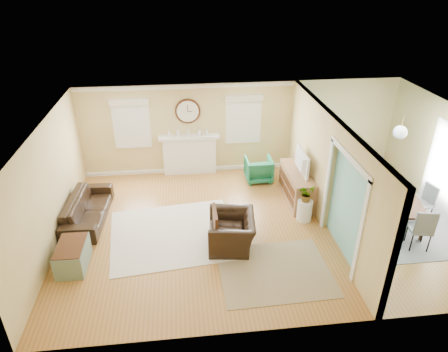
{
  "coord_description": "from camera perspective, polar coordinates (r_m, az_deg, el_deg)",
  "views": [
    {
      "loc": [
        -1.69,
        -7.57,
        5.41
      ],
      "look_at": [
        -0.8,
        0.3,
        1.2
      ],
      "focal_mm": 32.0,
      "sensor_mm": 36.0,
      "label": 1
    }
  ],
  "objects": [
    {
      "name": "credenza",
      "position": [
        10.38,
        10.36,
        -1.38
      ],
      "size": [
        0.56,
        1.64,
        0.8
      ],
      "color": "#A97A53",
      "rests_on": "floor"
    },
    {
      "name": "wall_clock",
      "position": [
        11.12,
        -5.21,
        9.21
      ],
      "size": [
        0.7,
        0.07,
        0.7
      ],
      "color": "#4B2A14",
      "rests_on": "wall_back"
    },
    {
      "name": "rug_grey",
      "position": [
        10.45,
        22.91,
        -5.66
      ],
      "size": [
        2.54,
        3.17,
        0.01
      ],
      "primitive_type": "cube",
      "color": "gray",
      "rests_on": "floor"
    },
    {
      "name": "wall_back",
      "position": [
        11.47,
        2.47,
        6.96
      ],
      "size": [
        9.0,
        0.02,
        2.6
      ],
      "primitive_type": "cube",
      "color": "tan",
      "rests_on": "ground"
    },
    {
      "name": "ceiling",
      "position": [
        8.25,
        5.82,
        7.93
      ],
      "size": [
        9.0,
        6.0,
        0.02
      ],
      "primitive_type": "cube",
      "color": "white",
      "rests_on": "wall_back"
    },
    {
      "name": "trunk",
      "position": [
        8.68,
        -20.82,
        -10.58
      ],
      "size": [
        0.55,
        0.9,
        0.52
      ],
      "color": "gray",
      "rests_on": "floor"
    },
    {
      "name": "dining_chair_w",
      "position": [
        9.88,
        20.39,
        -3.22
      ],
      "size": [
        0.54,
        0.54,
        0.98
      ],
      "color": "white",
      "rests_on": "floor"
    },
    {
      "name": "rug_cream",
      "position": [
        9.21,
        -7.17,
        -8.19
      ],
      "size": [
        3.03,
        2.7,
        0.01
      ],
      "primitive_type": "cube",
      "rotation": [
        0.0,
        0.0,
        0.11
      ],
      "color": "beige",
      "rests_on": "floor"
    },
    {
      "name": "eames_chair",
      "position": [
        8.61,
        1.09,
        -7.91
      ],
      "size": [
        1.09,
        1.21,
        0.72
      ],
      "primitive_type": "imported",
      "rotation": [
        0.0,
        0.0,
        -1.69
      ],
      "color": "black",
      "rests_on": "floor"
    },
    {
      "name": "wall_front",
      "position": [
        6.38,
        10.82,
        -12.77
      ],
      "size": [
        9.0,
        0.02,
        2.6
      ],
      "primitive_type": "cube",
      "color": "tan",
      "rests_on": "ground"
    },
    {
      "name": "dining_chair_n",
      "position": [
        11.01,
        20.79,
        0.11
      ],
      "size": [
        0.47,
        0.47,
        1.01
      ],
      "color": "gray",
      "rests_on": "floor"
    },
    {
      "name": "green_chair",
      "position": [
        11.21,
        4.97,
        0.98
      ],
      "size": [
        0.73,
        0.75,
        0.67
      ],
      "primitive_type": "imported",
      "rotation": [
        0.0,
        0.0,
        3.15
      ],
      "color": "#167248",
      "rests_on": "floor"
    },
    {
      "name": "rug_jute",
      "position": [
        8.23,
        7.22,
        -13.3
      ],
      "size": [
        2.23,
        1.85,
        0.01
      ],
      "primitive_type": "cube",
      "rotation": [
        0.0,
        0.0,
        0.03
      ],
      "color": "#94835F",
      "rests_on": "floor"
    },
    {
      "name": "dining_table",
      "position": [
        10.29,
        23.22,
        -4.23
      ],
      "size": [
        1.35,
        1.95,
        0.63
      ],
      "primitive_type": "imported",
      "rotation": [
        0.0,
        0.0,
        1.35
      ],
      "color": "#4B2A14",
      "rests_on": "floor"
    },
    {
      "name": "tv",
      "position": [
        10.06,
        10.59,
        2.02
      ],
      "size": [
        0.14,
        0.99,
        0.57
      ],
      "primitive_type": "imported",
      "rotation": [
        0.0,
        0.0,
        1.56
      ],
      "color": "black",
      "rests_on": "credenza"
    },
    {
      "name": "fireplace",
      "position": [
        11.51,
        -4.93,
        3.16
      ],
      "size": [
        1.7,
        0.3,
        1.17
      ],
      "color": "white",
      "rests_on": "ground"
    },
    {
      "name": "partition",
      "position": [
        9.4,
        14.16,
        1.54
      ],
      "size": [
        0.17,
        6.0,
        2.6
      ],
      "color": "tan",
      "rests_on": "ground"
    },
    {
      "name": "garden_stool",
      "position": [
        9.66,
        11.43,
        -4.83
      ],
      "size": [
        0.35,
        0.35,
        0.52
      ],
      "primitive_type": "cylinder",
      "color": "white",
      "rests_on": "floor"
    },
    {
      "name": "sofa",
      "position": [
        9.99,
        -18.87,
        -4.44
      ],
      "size": [
        0.91,
        2.11,
        0.6
      ],
      "primitive_type": "imported",
      "rotation": [
        0.0,
        0.0,
        1.52
      ],
      "color": "black",
      "rests_on": "floor"
    },
    {
      "name": "window_left",
      "position": [
        11.25,
        -13.14,
        7.78
      ],
      "size": [
        1.05,
        0.13,
        1.42
      ],
      "color": "white",
      "rests_on": "wall_back"
    },
    {
      "name": "floor",
      "position": [
        9.46,
        5.07,
        -7.03
      ],
      "size": [
        9.0,
        9.0,
        0.0
      ],
      "primitive_type": "plane",
      "color": "#956226",
      "rests_on": "ground"
    },
    {
      "name": "wall_left",
      "position": [
        9.06,
        -23.72,
        -1.57
      ],
      "size": [
        0.02,
        6.0,
        2.6
      ],
      "primitive_type": "cube",
      "color": "tan",
      "rests_on": "ground"
    },
    {
      "name": "dining_chair_e",
      "position": [
        10.43,
        26.57,
        -3.12
      ],
      "size": [
        0.48,
        0.48,
        0.91
      ],
      "color": "gray",
      "rests_on": "floor"
    },
    {
      "name": "potted_plant",
      "position": [
        9.43,
        11.69,
        -2.46
      ],
      "size": [
        0.48,
        0.47,
        0.41
      ],
      "primitive_type": "imported",
      "rotation": [
        0.0,
        0.0,
        0.6
      ],
      "color": "#337F33",
      "rests_on": "garden_stool"
    },
    {
      "name": "dining_chair_s",
      "position": [
        9.4,
        26.33,
        -6.22
      ],
      "size": [
        0.52,
        0.52,
        0.99
      ],
      "color": "gray",
      "rests_on": "floor"
    },
    {
      "name": "window_right",
      "position": [
        11.31,
        2.8,
        8.58
      ],
      "size": [
        1.05,
        0.13,
        1.42
      ],
      "color": "white",
      "rests_on": "wall_back"
    },
    {
      "name": "pendant",
      "position": [
        9.47,
        23.86,
        5.73
      ],
      "size": [
        0.3,
        0.3,
        0.55
      ],
      "color": "gold",
      "rests_on": "ceiling"
    }
  ]
}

